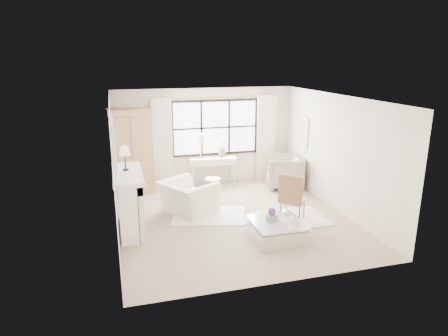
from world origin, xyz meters
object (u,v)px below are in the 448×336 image
Objects in this scene: coffee_table at (277,231)px; armoire at (131,151)px; club_armchair at (188,198)px; console_table at (213,171)px.

armoire is at bearing 124.96° from coffee_table.
armoire reaches higher than club_armchair.
console_table is (2.20, 0.04, -0.74)m from armoire.
armoire is 2.32m from console_table.
console_table is at bearing 96.01° from coffee_table.
coffee_table is at bearing -60.45° from armoire.
armoire is at bearing -171.13° from console_table.
club_armchair is (-1.07, -1.93, -0.02)m from console_table.
armoire is 4.63m from coffee_table.
armoire reaches higher than console_table.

